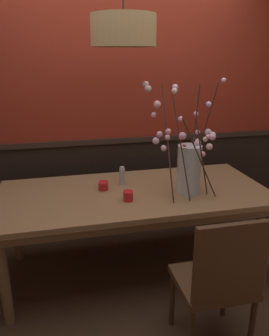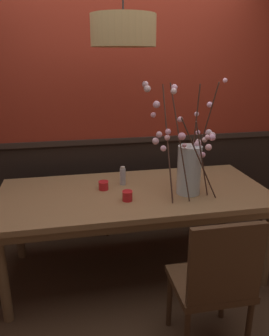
{
  "view_description": "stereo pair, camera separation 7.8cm",
  "coord_description": "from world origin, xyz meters",
  "px_view_note": "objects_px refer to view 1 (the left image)",
  "views": [
    {
      "loc": [
        -0.57,
        -2.42,
        1.77
      ],
      "look_at": [
        0.0,
        0.0,
        0.94
      ],
      "focal_mm": 35.56,
      "sensor_mm": 36.0,
      "label": 1
    },
    {
      "loc": [
        -0.49,
        -2.44,
        1.77
      ],
      "look_at": [
        0.0,
        0.0,
        0.94
      ],
      "focal_mm": 35.56,
      "sensor_mm": 36.0,
      "label": 2
    }
  ],
  "objects_px": {
    "vase_with_blossoms": "(188,166)",
    "candle_holder_nearer_edge": "(128,196)",
    "chair_far_side_left": "(87,182)",
    "condiment_bottle": "(122,176)",
    "pendant_lamp": "(123,31)",
    "dining_table": "(134,200)",
    "chair_near_side_right": "(219,279)",
    "candle_holder_nearer_center": "(103,186)"
  },
  "relations": [
    {
      "from": "vase_with_blossoms",
      "to": "candle_holder_nearer_edge",
      "type": "height_order",
      "value": "vase_with_blossoms"
    },
    {
      "from": "chair_far_side_left",
      "to": "condiment_bottle",
      "type": "xyz_separation_m",
      "value": [
        0.24,
        -0.72,
        0.3
      ]
    },
    {
      "from": "candle_holder_nearer_edge",
      "to": "pendant_lamp",
      "type": "relative_size",
      "value": 0.07
    },
    {
      "from": "candle_holder_nearer_edge",
      "to": "dining_table",
      "type": "bearing_deg",
      "value": 62.83
    },
    {
      "from": "pendant_lamp",
      "to": "candle_holder_nearer_edge",
      "type": "bearing_deg",
      "value": -92.5
    },
    {
      "from": "chair_far_side_left",
      "to": "chair_near_side_right",
      "type": "relative_size",
      "value": 0.97
    },
    {
      "from": "dining_table",
      "to": "candle_holder_nearer_edge",
      "type": "distance_m",
      "value": 0.23
    },
    {
      "from": "vase_with_blossoms",
      "to": "candle_holder_nearer_edge",
      "type": "distance_m",
      "value": 0.52
    },
    {
      "from": "condiment_bottle",
      "to": "pendant_lamp",
      "type": "relative_size",
      "value": 0.14
    },
    {
      "from": "pendant_lamp",
      "to": "condiment_bottle",
      "type": "bearing_deg",
      "value": 85.49
    },
    {
      "from": "chair_far_side_left",
      "to": "vase_with_blossoms",
      "type": "distance_m",
      "value": 1.31
    },
    {
      "from": "vase_with_blossoms",
      "to": "candle_holder_nearer_edge",
      "type": "xyz_separation_m",
      "value": [
        -0.49,
        -0.05,
        -0.19
      ]
    },
    {
      "from": "candle_holder_nearer_edge",
      "to": "condiment_bottle",
      "type": "bearing_deg",
      "value": 86.38
    },
    {
      "from": "candle_holder_nearer_edge",
      "to": "condiment_bottle",
      "type": "xyz_separation_m",
      "value": [
        0.02,
        0.34,
        0.04
      ]
    },
    {
      "from": "chair_far_side_left",
      "to": "candle_holder_nearer_center",
      "type": "bearing_deg",
      "value": -85.13
    },
    {
      "from": "candle_holder_nearer_center",
      "to": "vase_with_blossoms",
      "type": "bearing_deg",
      "value": -18.1
    },
    {
      "from": "chair_near_side_right",
      "to": "candle_holder_nearer_center",
      "type": "distance_m",
      "value": 1.17
    },
    {
      "from": "dining_table",
      "to": "chair_far_side_left",
      "type": "xyz_separation_m",
      "value": [
        -0.31,
        0.88,
        -0.15
      ]
    },
    {
      "from": "candle_holder_nearer_center",
      "to": "candle_holder_nearer_edge",
      "type": "distance_m",
      "value": 0.3
    },
    {
      "from": "candle_holder_nearer_edge",
      "to": "pendant_lamp",
      "type": "height_order",
      "value": "pendant_lamp"
    },
    {
      "from": "vase_with_blossoms",
      "to": "pendant_lamp",
      "type": "height_order",
      "value": "pendant_lamp"
    },
    {
      "from": "candle_holder_nearer_center",
      "to": "candle_holder_nearer_edge",
      "type": "height_order",
      "value": "candle_holder_nearer_edge"
    },
    {
      "from": "candle_holder_nearer_center",
      "to": "pendant_lamp",
      "type": "distance_m",
      "value": 1.18
    },
    {
      "from": "condiment_bottle",
      "to": "vase_with_blossoms",
      "type": "bearing_deg",
      "value": -32.01
    },
    {
      "from": "chair_near_side_right",
      "to": "condiment_bottle",
      "type": "relative_size",
      "value": 5.94
    },
    {
      "from": "vase_with_blossoms",
      "to": "condiment_bottle",
      "type": "xyz_separation_m",
      "value": [
        -0.47,
        0.29,
        -0.15
      ]
    },
    {
      "from": "candle_holder_nearer_edge",
      "to": "chair_near_side_right",
      "type": "bearing_deg",
      "value": -62.54
    },
    {
      "from": "chair_near_side_right",
      "to": "vase_with_blossoms",
      "type": "bearing_deg",
      "value": 82.81
    },
    {
      "from": "dining_table",
      "to": "condiment_bottle",
      "type": "xyz_separation_m",
      "value": [
        -0.07,
        0.16,
        0.15
      ]
    },
    {
      "from": "dining_table",
      "to": "chair_near_side_right",
      "type": "bearing_deg",
      "value": -72.05
    },
    {
      "from": "condiment_bottle",
      "to": "pendant_lamp",
      "type": "distance_m",
      "value": 1.14
    },
    {
      "from": "candle_holder_nearer_center",
      "to": "dining_table",
      "type": "bearing_deg",
      "value": -18.59
    },
    {
      "from": "pendant_lamp",
      "to": "chair_near_side_right",
      "type": "bearing_deg",
      "value": -66.93
    },
    {
      "from": "candle_holder_nearer_edge",
      "to": "condiment_bottle",
      "type": "height_order",
      "value": "condiment_bottle"
    },
    {
      "from": "vase_with_blossoms",
      "to": "candle_holder_nearer_center",
      "type": "xyz_separation_m",
      "value": [
        -0.64,
        0.21,
        -0.19
      ]
    },
    {
      "from": "dining_table",
      "to": "pendant_lamp",
      "type": "distance_m",
      "value": 1.28
    },
    {
      "from": "vase_with_blossoms",
      "to": "pendant_lamp",
      "type": "relative_size",
      "value": 0.8
    },
    {
      "from": "chair_far_side_left",
      "to": "candle_holder_nearer_edge",
      "type": "relative_size",
      "value": 11.37
    },
    {
      "from": "candle_holder_nearer_edge",
      "to": "chair_far_side_left",
      "type": "bearing_deg",
      "value": 101.76
    },
    {
      "from": "chair_far_side_left",
      "to": "candle_holder_nearer_edge",
      "type": "height_order",
      "value": "chair_far_side_left"
    },
    {
      "from": "vase_with_blossoms",
      "to": "condiment_bottle",
      "type": "bearing_deg",
      "value": 147.99
    },
    {
      "from": "dining_table",
      "to": "pendant_lamp",
      "type": "xyz_separation_m",
      "value": [
        -0.08,
        -0.03,
        1.27
      ]
    }
  ]
}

